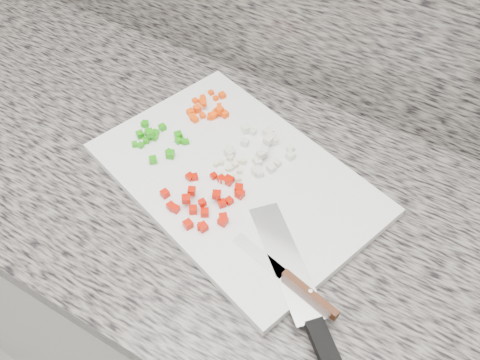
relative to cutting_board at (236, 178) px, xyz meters
name	(u,v)px	position (x,y,z in m)	size (l,w,h in m)	color
cabinet	(254,323)	(0.06, -0.02, -0.48)	(3.92, 0.62, 0.86)	beige
countertop	(259,210)	(0.06, -0.02, -0.03)	(3.96, 0.64, 0.04)	slate
cutting_board	(236,178)	(0.00, 0.00, 0.00)	(0.48, 0.32, 0.02)	silver
carrot_pile	(207,108)	(-0.13, 0.11, 0.01)	(0.08, 0.10, 0.02)	#FF4805
onion_pile	(260,150)	(0.01, 0.07, 0.02)	(0.12, 0.11, 0.02)	beige
green_pepper_pile	(157,139)	(-0.17, 0.00, 0.02)	(0.11, 0.09, 0.02)	#20960D
red_pepper_pile	(208,201)	(-0.01, -0.08, 0.02)	(0.13, 0.13, 0.02)	#C11102
garlic_pile	(231,170)	(-0.01, 0.00, 0.01)	(0.06, 0.07, 0.01)	beige
chef_knife	(316,328)	(0.24, -0.19, 0.01)	(0.29, 0.26, 0.02)	silver
paring_knife	(296,284)	(0.19, -0.14, 0.01)	(0.20, 0.06, 0.02)	silver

